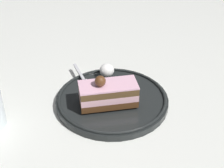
# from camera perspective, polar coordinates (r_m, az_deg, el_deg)

# --- Properties ---
(ground_plane) EXTENTS (2.40, 2.40, 0.00)m
(ground_plane) POSITION_cam_1_polar(r_m,az_deg,el_deg) (0.71, 0.14, -2.35)
(ground_plane) COLOR silver
(dessert_plate) EXTENTS (0.23, 0.23, 0.02)m
(dessert_plate) POSITION_cam_1_polar(r_m,az_deg,el_deg) (0.69, 0.00, -2.68)
(dessert_plate) COLOR black
(dessert_plate) RESTS_ON ground_plane
(cake_slice) EXTENTS (0.11, 0.12, 0.07)m
(cake_slice) POSITION_cam_1_polar(r_m,az_deg,el_deg) (0.65, -0.71, -1.62)
(cake_slice) COLOR #553219
(cake_slice) RESTS_ON dessert_plate
(whipped_cream_dollop) EXTENTS (0.03, 0.03, 0.03)m
(whipped_cream_dollop) POSITION_cam_1_polar(r_m,az_deg,el_deg) (0.74, -0.88, 2.38)
(whipped_cream_dollop) COLOR white
(whipped_cream_dollop) RESTS_ON dessert_plate
(fork) EXTENTS (0.08, 0.09, 0.00)m
(fork) POSITION_cam_1_polar(r_m,az_deg,el_deg) (0.74, -5.07, 1.08)
(fork) COLOR silver
(fork) RESTS_ON dessert_plate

